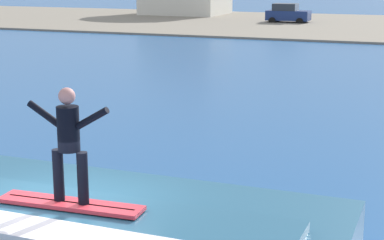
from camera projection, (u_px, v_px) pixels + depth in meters
name	position (u px, v px, depth m)	size (l,w,h in m)	color
surfboard	(70.00, 204.00, 9.32)	(2.25, 0.56, 0.06)	#D8333F
surfer	(69.00, 139.00, 9.11)	(1.32, 0.32, 1.69)	black
shoreline_bank	(380.00, 26.00, 55.85)	(120.00, 27.67, 0.15)	gray
car_near_shore	(288.00, 13.00, 59.32)	(3.95, 2.23, 1.86)	navy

